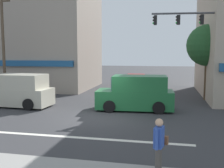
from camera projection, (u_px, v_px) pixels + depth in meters
ground_plane at (102, 118)px, 14.13m from camera, size 120.00×120.00×0.00m
lane_marking_stripe at (81, 138)px, 10.73m from camera, size 9.00×0.24×0.01m
building_left_block at (29, 40)px, 26.74m from camera, size 13.27×8.50×9.71m
street_tree at (208, 46)px, 19.07m from camera, size 3.05×3.05×5.57m
utility_pole_near_left at (3, 46)px, 20.08m from camera, size 1.40×0.22×7.77m
traffic_light_mast at (207, 40)px, 16.46m from camera, size 4.87×0.65×6.20m
van_approaching_near at (136, 94)px, 15.91m from camera, size 4.72×2.28×2.11m
van_crossing_leftbound at (18, 91)px, 17.02m from camera, size 4.68×2.20×2.11m
sedan_parked_curbside at (136, 84)px, 23.48m from camera, size 2.02×4.17×1.58m
pedestrian_foreground_with_bag at (159, 144)px, 7.24m from camera, size 0.41×0.67×1.67m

